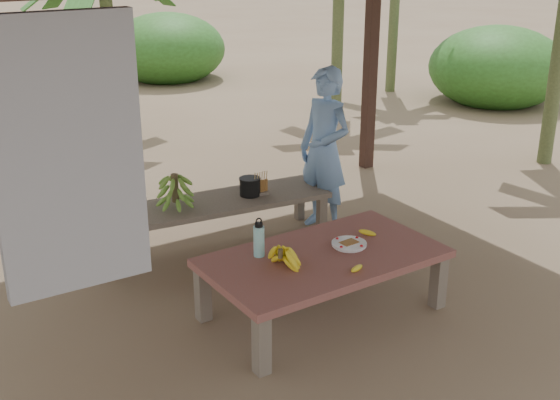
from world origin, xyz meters
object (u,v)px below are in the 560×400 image
work_table (323,262)px  water_flask (259,240)px  bench (214,207)px  ripe_banana_bunch (280,258)px  cooking_pot (250,187)px  woman (325,150)px  plate (349,244)px

work_table → water_flask: (-0.43, 0.24, 0.20)m
water_flask → work_table: bearing=-29.5°
bench → ripe_banana_bunch: bearing=-94.0°
work_table → water_flask: size_ratio=5.88×
bench → cooking_pot: cooking_pot is taller
work_table → bench: work_table is taller
ripe_banana_bunch → woman: bearing=45.6°
cooking_pot → woman: bearing=-9.6°
ripe_banana_bunch → work_table: bearing=3.8°
cooking_pot → work_table: bearing=-98.6°
ripe_banana_bunch → woman: 2.01m
work_table → cooking_pot: bearing=79.9°
work_table → plate: bearing=2.2°
bench → plate: 1.61m
work_table → woman: size_ratio=1.13×
ripe_banana_bunch → water_flask: bearing=95.0°
water_flask → cooking_pot: water_flask is taller
ripe_banana_bunch → bench: bearing=80.6°
work_table → ripe_banana_bunch: bearing=-177.7°
bench → cooking_pot: (0.37, -0.04, 0.14)m
water_flask → woman: bearing=39.3°
bench → ripe_banana_bunch: (-0.27, -1.60, 0.19)m
ripe_banana_bunch → cooking_pot: bearing=67.9°
plate → water_flask: (-0.68, 0.22, 0.11)m
woman → work_table: bearing=-47.2°
cooking_pot → plate: bearing=-89.1°
work_table → plate: size_ratio=6.69×
plate → work_table: bearing=-176.2°
bench → work_table: bearing=-79.6°
plate → cooking_pot: 1.51m
woman → bench: bearing=-110.5°
water_flask → ripe_banana_bunch: bearing=-85.0°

